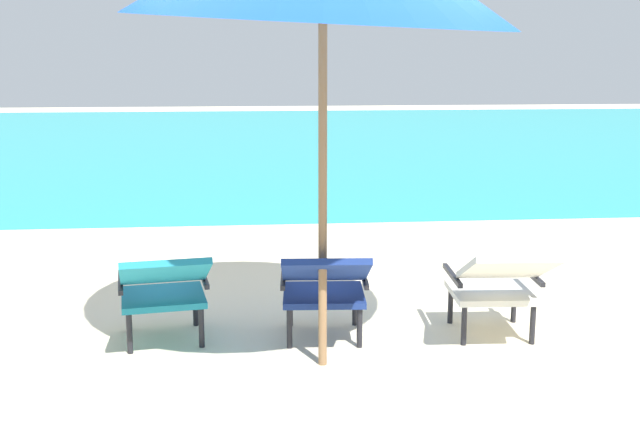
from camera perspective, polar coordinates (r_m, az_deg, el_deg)
The scene contains 5 objects.
ground_plane at distance 9.14m, azimuth -2.20°, elevation -0.06°, with size 40.00×40.00×0.00m, color beige.
ocean_band at distance 17.49m, azimuth -3.79°, elevation 5.41°, with size 40.00×18.00×0.01m, color #28B2B7.
lounge_chair_left at distance 4.99m, azimuth -11.23°, elevation -5.18°, with size 0.66×0.94×0.68m.
lounge_chair_center at distance 4.94m, azimuth 0.32°, elevation -5.13°, with size 0.59×0.91×0.68m.
lounge_chair_right at distance 5.12m, azimuth 12.81°, elevation -4.83°, with size 0.58×0.90×0.68m.
Camera 1 is at (-0.50, -4.94, 1.80)m, focal length 44.25 mm.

